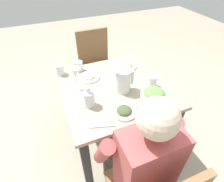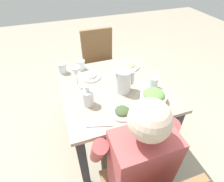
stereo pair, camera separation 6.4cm
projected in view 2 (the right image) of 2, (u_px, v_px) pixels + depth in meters
The scene contains 18 objects.
ground_plane at pixel (114, 138), 1.93m from camera, with size 8.00×8.00×0.00m, color #9E937F.
dining_table at pixel (115, 98), 1.56m from camera, with size 0.87×0.87×0.70m.
chair_far at pixel (100, 62), 2.22m from camera, with size 0.40×0.40×0.86m.
diner_near at pixel (133, 157), 1.08m from camera, with size 0.48×0.53×1.15m.
water_pitcher at pixel (123, 81), 1.38m from camera, with size 0.16×0.12×0.19m.
salad_bowl at pixel (153, 96), 1.33m from camera, with size 0.20×0.20×0.09m.
plate_yoghurt at pixel (90, 75), 1.57m from camera, with size 0.18×0.18×0.06m.
plate_dolmas at pixel (122, 112), 1.24m from camera, with size 0.17×0.17×0.04m.
plate_fries at pixel (127, 65), 1.71m from camera, with size 0.22×0.22×0.04m.
water_glass_far_right at pixel (63, 68), 1.61m from camera, with size 0.07×0.07×0.09m, color silver.
water_glass_by_pitcher at pixel (81, 65), 1.66m from camera, with size 0.07×0.07×0.09m, color silver.
water_glass_far_left at pixel (153, 83), 1.44m from camera, with size 0.07×0.07×0.10m, color silver.
wine_glass at pixel (76, 73), 1.39m from camera, with size 0.08×0.08×0.20m.
oil_carafe at pixel (88, 98), 1.29m from camera, with size 0.08×0.08×0.16m.
salt_shaker at pixel (158, 111), 1.23m from camera, with size 0.03×0.03×0.05m.
fork_near at pixel (125, 64), 1.75m from camera, with size 0.17×0.03×0.01m, color silver.
knife_near at pixel (127, 111), 1.26m from camera, with size 0.18×0.02×0.01m, color silver.
fork_far at pixel (100, 125), 1.17m from camera, with size 0.17×0.03×0.01m, color silver.
Camera 2 is at (-0.40, -1.09, 1.62)m, focal length 28.87 mm.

